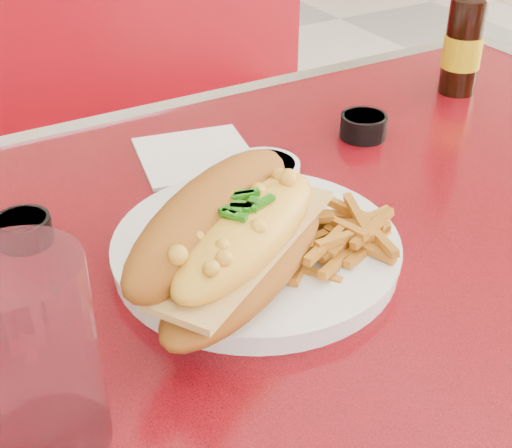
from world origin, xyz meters
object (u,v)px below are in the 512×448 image
diner_table (317,365)px  fork (314,225)px  dinner_plate (256,249)px  booth_bench_far (102,246)px  sauce_cup_right (363,125)px  mac_hoagie (235,238)px  sauce_cup_left (24,229)px  beer_bottle (464,37)px  water_tumbler (33,359)px  gravy_ramekin (264,179)px

diner_table → fork: 0.18m
dinner_plate → fork: bearing=-3.4°
booth_bench_far → sauce_cup_right: (0.19, -0.63, 0.50)m
booth_bench_far → dinner_plate: (-0.07, -0.79, 0.49)m
booth_bench_far → mac_hoagie: (-0.12, -0.84, 0.55)m
mac_hoagie → sauce_cup_left: 0.24m
diner_table → dinner_plate: 0.19m
diner_table → beer_bottle: beer_bottle is taller
water_tumbler → sauce_cup_left: bearing=78.7°
diner_table → fork: fork is taller
fork → sauce_cup_left: (-0.25, 0.15, -0.00)m
dinner_plate → mac_hoagie: mac_hoagie is taller
gravy_ramekin → mac_hoagie: bearing=-128.8°
dinner_plate → gravy_ramekin: gravy_ramekin is taller
dinner_plate → sauce_cup_right: size_ratio=5.42×
beer_bottle → water_tumbler: size_ratio=1.41×
booth_bench_far → beer_bottle: size_ratio=5.54×
sauce_cup_left → water_tumbler: bearing=-101.3°
diner_table → water_tumbler: water_tumbler is taller
fork → gravy_ramekin: gravy_ramekin is taller
booth_bench_far → dinner_plate: booth_bench_far is taller
booth_bench_far → fork: booth_bench_far is taller
fork → booth_bench_far: bearing=-6.7°
fork → gravy_ramekin: bearing=-7.2°
booth_bench_far → gravy_ramekin: 0.86m
booth_bench_far → sauce_cup_right: booth_bench_far is taller
water_tumbler → gravy_ramekin: bearing=35.0°
fork → mac_hoagie: bearing=103.8°
dinner_plate → fork: size_ratio=2.50×
sauce_cup_right → water_tumbler: size_ratio=0.40×
sauce_cup_right → dinner_plate: bearing=-147.2°
water_tumbler → diner_table: bearing=17.9°
booth_bench_far → dinner_plate: size_ratio=3.55×
gravy_ramekin → sauce_cup_left: 0.26m
diner_table → mac_hoagie: 0.26m
diner_table → fork: size_ratio=9.10×
gravy_ramekin → beer_bottle: 0.42m
gravy_ramekin → water_tumbler: bearing=-145.0°
dinner_plate → beer_bottle: bearing=24.9°
diner_table → booth_bench_far: bearing=90.0°
dinner_plate → beer_bottle: beer_bottle is taller
gravy_ramekin → booth_bench_far: bearing=89.8°
gravy_ramekin → diner_table: bearing=-88.7°
dinner_plate → mac_hoagie: 0.08m
fork → sauce_cup_right: size_ratio=2.16×
sauce_cup_right → water_tumbler: (-0.49, -0.28, 0.06)m
mac_hoagie → gravy_ramekin: bearing=19.7°
dinner_plate → sauce_cup_right: 0.30m
mac_hoagie → booth_bench_far: bearing=50.6°
beer_bottle → diner_table: bearing=-149.5°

